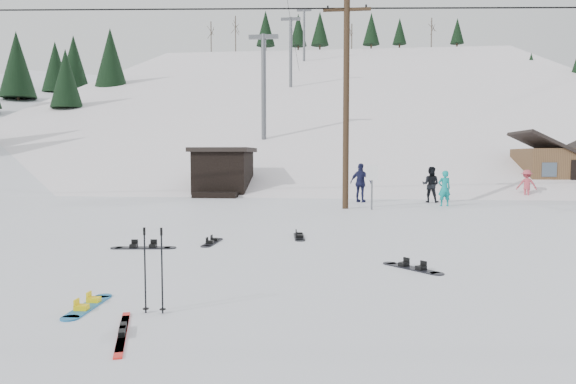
# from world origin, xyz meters

# --- Properties ---
(ground) EXTENTS (200.00, 200.00, 0.00)m
(ground) POSITION_xyz_m (0.00, 0.00, 0.00)
(ground) COLOR white
(ground) RESTS_ON ground
(ski_slope) EXTENTS (60.00, 85.24, 65.97)m
(ski_slope) POSITION_xyz_m (0.00, 55.00, -12.00)
(ski_slope) COLOR white
(ski_slope) RESTS_ON ground
(ridge_left) EXTENTS (47.54, 95.03, 58.38)m
(ridge_left) POSITION_xyz_m (-36.00, 48.00, -11.00)
(ridge_left) COLOR white
(ridge_left) RESTS_ON ground
(treeline_crest) EXTENTS (50.00, 6.00, 10.00)m
(treeline_crest) POSITION_xyz_m (0.00, 86.00, 0.00)
(treeline_crest) COLOR black
(treeline_crest) RESTS_ON ski_slope
(utility_pole) EXTENTS (2.00, 0.26, 9.00)m
(utility_pole) POSITION_xyz_m (2.00, 14.00, 4.68)
(utility_pole) COLOR #3A2819
(utility_pole) RESTS_ON ground
(trail_sign) EXTENTS (0.50, 0.09, 1.85)m
(trail_sign) POSITION_xyz_m (3.10, 13.58, 1.27)
(trail_sign) COLOR #595B60
(trail_sign) RESTS_ON ground
(lift_hut) EXTENTS (3.40, 4.10, 2.75)m
(lift_hut) POSITION_xyz_m (-5.00, 20.94, 1.36)
(lift_hut) COLOR black
(lift_hut) RESTS_ON ground
(lift_tower_near) EXTENTS (2.20, 0.36, 8.00)m
(lift_tower_near) POSITION_xyz_m (-4.00, 30.00, 7.86)
(lift_tower_near) COLOR #595B60
(lift_tower_near) RESTS_ON ski_slope
(lift_tower_mid) EXTENTS (2.20, 0.36, 8.00)m
(lift_tower_mid) POSITION_xyz_m (-4.00, 50.00, 14.36)
(lift_tower_mid) COLOR #595B60
(lift_tower_mid) RESTS_ON ski_slope
(lift_tower_far) EXTENTS (2.20, 0.36, 8.00)m
(lift_tower_far) POSITION_xyz_m (-4.00, 70.00, 20.86)
(lift_tower_far) COLOR #595B60
(lift_tower_far) RESTS_ON ski_slope
(cabin) EXTENTS (5.39, 4.40, 3.77)m
(cabin) POSITION_xyz_m (15.00, 24.00, 1.48)
(cabin) COLOR brown
(cabin) RESTS_ON ground
(hero_snowboard) EXTENTS (0.31, 1.38, 0.10)m
(hero_snowboard) POSITION_xyz_m (-1.91, -0.98, 0.02)
(hero_snowboard) COLOR #1A6EAC
(hero_snowboard) RESTS_ON ground
(hero_skis) EXTENTS (0.69, 1.64, 0.09)m
(hero_skis) POSITION_xyz_m (-0.90, -2.02, 0.03)
(hero_skis) COLOR red
(hero_skis) RESTS_ON ground
(ski_poles) EXTENTS (0.34, 0.09, 1.24)m
(ski_poles) POSITION_xyz_m (-0.82, -1.15, 0.63)
(ski_poles) COLOR black
(ski_poles) RESTS_ON ground
(board_scatter_a) EXTENTS (1.59, 0.46, 0.11)m
(board_scatter_a) POSITION_xyz_m (-2.97, 3.84, 0.03)
(board_scatter_a) COLOR black
(board_scatter_a) RESTS_ON ground
(board_scatter_b) EXTENTS (0.30, 1.40, 0.10)m
(board_scatter_b) POSITION_xyz_m (-1.49, 4.77, 0.03)
(board_scatter_b) COLOR black
(board_scatter_b) RESTS_ON ground
(board_scatter_d) EXTENTS (1.09, 1.13, 0.10)m
(board_scatter_d) POSITION_xyz_m (3.27, 2.19, 0.03)
(board_scatter_d) COLOR black
(board_scatter_d) RESTS_ON ground
(board_scatter_f) EXTENTS (0.42, 1.46, 0.10)m
(board_scatter_f) POSITION_xyz_m (0.68, 5.95, 0.03)
(board_scatter_f) COLOR black
(board_scatter_f) RESTS_ON ground
(skier_teal) EXTENTS (0.65, 0.50, 1.61)m
(skier_teal) POSITION_xyz_m (6.45, 15.56, 0.80)
(skier_teal) COLOR #0E8D8A
(skier_teal) RESTS_ON ground
(skier_dark) EXTENTS (1.03, 0.92, 1.74)m
(skier_dark) POSITION_xyz_m (6.15, 17.39, 0.87)
(skier_dark) COLOR black
(skier_dark) RESTS_ON ground
(skier_pink) EXTENTS (1.06, 0.69, 1.54)m
(skier_pink) POSITION_xyz_m (11.49, 19.88, 0.77)
(skier_pink) COLOR #BB424F
(skier_pink) RESTS_ON ground
(skier_navy) EXTENTS (1.21, 0.91, 1.91)m
(skier_navy) POSITION_xyz_m (2.77, 17.11, 0.96)
(skier_navy) COLOR #181A3C
(skier_navy) RESTS_ON ground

